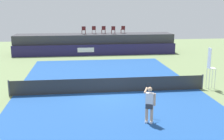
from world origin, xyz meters
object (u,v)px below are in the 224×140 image
at_px(spectator_chair_far_right, 123,29).
at_px(net_post_far, 202,82).
at_px(spectator_chair_center, 104,29).
at_px(spectator_chair_left, 94,29).
at_px(net_post_near, 9,88).
at_px(umpire_chair, 210,66).
at_px(tennis_player, 149,103).
at_px(spectator_chair_far_left, 84,30).
at_px(spectator_chair_right, 113,30).

height_order(spectator_chair_far_right, net_post_far, spectator_chair_far_right).
xyz_separation_m(spectator_chair_center, spectator_chair_far_right, (2.26, -0.03, 0.00)).
relative_size(spectator_chair_left, net_post_near, 0.89).
bearing_deg(spectator_chair_far_right, net_post_near, -121.69).
relative_size(spectator_chair_center, umpire_chair, 0.32).
height_order(spectator_chair_left, spectator_chair_center, same).
height_order(net_post_far, tennis_player, tennis_player).
relative_size(spectator_chair_far_left, spectator_chair_right, 1.00).
height_order(spectator_chair_far_left, spectator_chair_center, same).
relative_size(umpire_chair, tennis_player, 1.56).
bearing_deg(spectator_chair_right, net_post_far, -74.80).
bearing_deg(net_post_near, tennis_player, -33.14).
bearing_deg(spectator_chair_far_left, spectator_chair_left, 13.71).
relative_size(spectator_chair_center, net_post_near, 0.89).
height_order(spectator_chair_far_left, tennis_player, spectator_chair_far_left).
relative_size(spectator_chair_far_left, umpire_chair, 0.32).
bearing_deg(tennis_player, spectator_chair_far_left, 97.34).
height_order(spectator_chair_far_left, spectator_chair_right, same).
relative_size(net_post_near, net_post_far, 1.00).
xyz_separation_m(spectator_chair_far_left, spectator_chair_right, (3.37, -0.17, 0.00)).
xyz_separation_m(spectator_chair_right, net_post_near, (-8.32, -15.04, -2.19)).
relative_size(umpire_chair, net_post_far, 2.76).
height_order(spectator_chair_center, spectator_chair_far_right, same).
xyz_separation_m(spectator_chair_center, umpire_chair, (5.62, -15.41, -1.11)).
bearing_deg(spectator_chair_right, spectator_chair_center, 160.99).
height_order(spectator_chair_right, net_post_near, spectator_chair_right).
bearing_deg(tennis_player, spectator_chair_right, 87.78).
distance_m(spectator_chair_far_left, spectator_chair_center, 2.30).
bearing_deg(spectator_chair_left, spectator_chair_far_right, -1.95).
relative_size(spectator_chair_far_right, tennis_player, 0.50).
height_order(spectator_chair_left, net_post_far, spectator_chair_left).
bearing_deg(net_post_near, net_post_far, 0.00).
relative_size(spectator_chair_left, spectator_chair_right, 1.00).
bearing_deg(net_post_far, spectator_chair_far_right, 100.70).
height_order(spectator_chair_far_right, tennis_player, spectator_chair_far_right).
xyz_separation_m(spectator_chair_right, spectator_chair_far_right, (1.18, 0.34, 0.00)).
relative_size(spectator_chair_left, spectator_chair_far_right, 1.00).
relative_size(net_post_far, tennis_player, 0.56).
relative_size(spectator_chair_far_right, net_post_far, 0.89).
xyz_separation_m(spectator_chair_center, tennis_player, (0.30, -20.33, -1.73)).
distance_m(spectator_chair_left, spectator_chair_right, 2.24).
xyz_separation_m(spectator_chair_center, spectator_chair_right, (1.08, -0.37, 0.00)).
xyz_separation_m(umpire_chair, net_post_near, (-12.86, 0.00, -1.09)).
height_order(spectator_chair_left, tennis_player, spectator_chair_left).
relative_size(spectator_chair_center, spectator_chair_right, 1.00).
distance_m(spectator_chair_right, net_post_near, 17.32).
height_order(spectator_chair_far_left, umpire_chair, spectator_chair_far_left).
bearing_deg(umpire_chair, spectator_chair_center, 110.04).
bearing_deg(spectator_chair_center, tennis_player, -89.14).
bearing_deg(tennis_player, umpire_chair, 42.79).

